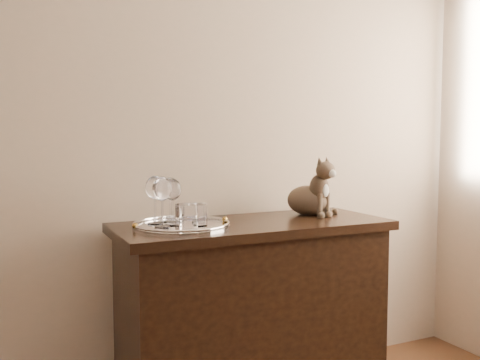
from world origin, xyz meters
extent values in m
cube|color=#C5AC94|center=(0.00, 2.25, 1.35)|extent=(4.00, 0.10, 2.70)
cylinder|color=white|center=(0.28, 1.96, 0.85)|extent=(0.40, 0.40, 0.01)
cylinder|color=white|center=(0.33, 1.90, 0.90)|extent=(0.08, 0.08, 0.09)
cylinder|color=silver|center=(0.26, 1.84, 0.91)|extent=(0.09, 0.09, 0.10)
cylinder|color=silver|center=(0.37, 1.99, 0.90)|extent=(0.07, 0.07, 0.08)
camera|label=1|loc=(-0.43, -0.12, 1.22)|focal=40.00mm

